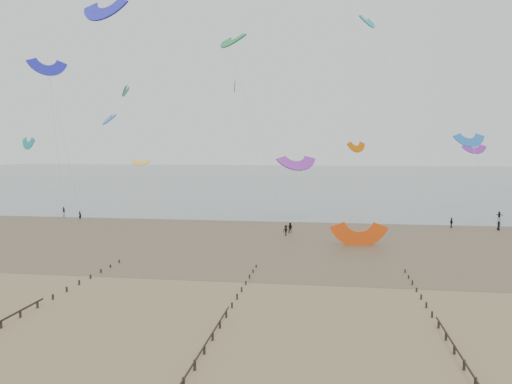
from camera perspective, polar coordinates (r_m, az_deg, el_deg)
ground at (r=52.28m, az=-6.34°, el=-11.55°), size 500.00×500.00×0.00m
sea_and_shore at (r=85.84m, az=-3.19°, el=-4.88°), size 500.00×665.00×0.03m
groynes at (r=33.94m, az=-8.02°, el=-20.29°), size 72.16×50.16×1.00m
kitesurfer_lead at (r=109.35m, az=-19.47°, el=-2.53°), size 0.68×0.49×1.75m
kitesurfers at (r=96.59m, az=17.17°, el=-3.46°), size 132.71×26.40×1.86m
grounded_kite at (r=78.04m, az=11.65°, el=-6.01°), size 7.56×6.07×3.97m
kites_airborne at (r=135.99m, az=-4.39°, el=8.43°), size 250.30×114.13×40.27m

